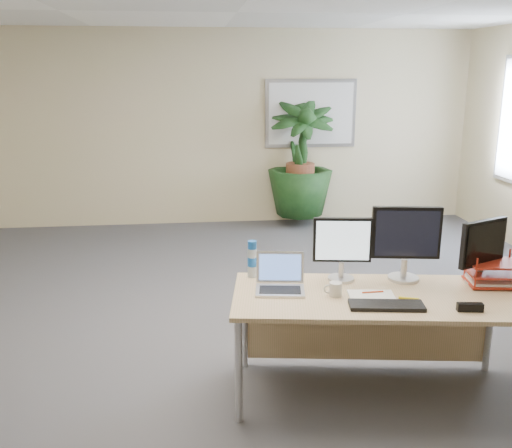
{
  "coord_description": "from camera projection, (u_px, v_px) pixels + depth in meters",
  "views": [
    {
      "loc": [
        -0.51,
        -4.06,
        2.13
      ],
      "look_at": [
        -0.0,
        0.35,
        0.93
      ],
      "focal_mm": 40.0,
      "sensor_mm": 36.0,
      "label": 1
    }
  ],
  "objects": [
    {
      "name": "letter_tray",
      "position": [
        492.0,
        275.0,
        3.87
      ],
      "size": [
        0.36,
        0.29,
        0.15
      ],
      "color": "#9D2313",
      "rests_on": "desk"
    },
    {
      "name": "monitor_right",
      "position": [
        406.0,
        239.0,
        3.9
      ],
      "size": [
        0.47,
        0.21,
        0.52
      ],
      "color": "silver",
      "rests_on": "desk"
    },
    {
      "name": "whiteboard",
      "position": [
        311.0,
        114.0,
        8.04
      ],
      "size": [
        1.3,
        0.04,
        0.95
      ],
      "color": "#A0A0A4",
      "rests_on": "back_wall"
    },
    {
      "name": "monitor_dark",
      "position": [
        483.0,
        248.0,
        3.83
      ],
      "size": [
        0.39,
        0.2,
        0.45
      ],
      "color": "silver",
      "rests_on": "desk"
    },
    {
      "name": "water_bottle",
      "position": [
        252.0,
        260.0,
        4.0
      ],
      "size": [
        0.07,
        0.07,
        0.26
      ],
      "color": "silver",
      "rests_on": "desk"
    },
    {
      "name": "back_wall",
      "position": [
        226.0,
        129.0,
        7.99
      ],
      "size": [
        7.0,
        0.04,
        2.7
      ],
      "primitive_type": "cube",
      "color": "beige",
      "rests_on": "floor"
    },
    {
      "name": "stapler",
      "position": [
        470.0,
        307.0,
        3.45
      ],
      "size": [
        0.16,
        0.06,
        0.05
      ],
      "primitive_type": "cube",
      "rotation": [
        0.0,
        0.0,
        -0.15
      ],
      "color": "black",
      "rests_on": "desk"
    },
    {
      "name": "spiral_notebook",
      "position": [
        372.0,
        297.0,
        3.66
      ],
      "size": [
        0.32,
        0.25,
        0.01
      ],
      "primitive_type": "cube",
      "rotation": [
        0.0,
        0.0,
        -0.12
      ],
      "color": "white",
      "rests_on": "desk"
    },
    {
      "name": "floor_plant",
      "position": [
        300.0,
        173.0,
        7.97
      ],
      "size": [
        0.92,
        0.92,
        1.5
      ],
      "primitive_type": "imported",
      "rotation": [
        0.0,
        0.0,
        -0.1
      ],
      "color": "#133615",
      "rests_on": "floor"
    },
    {
      "name": "laptop",
      "position": [
        280.0,
        280.0,
        3.8
      ],
      "size": [
        0.36,
        0.32,
        0.23
      ],
      "color": "silver",
      "rests_on": "desk"
    },
    {
      "name": "desk",
      "position": [
        373.0,
        310.0,
        3.85
      ],
      "size": [
        1.97,
        1.06,
        0.72
      ],
      "color": "tan",
      "rests_on": "floor"
    },
    {
      "name": "coffee_mug",
      "position": [
        335.0,
        289.0,
        3.68
      ],
      "size": [
        0.12,
        0.08,
        0.09
      ],
      "color": "silver",
      "rests_on": "desk"
    },
    {
      "name": "orange_pen",
      "position": [
        373.0,
        292.0,
        3.71
      ],
      "size": [
        0.14,
        0.02,
        0.01
      ],
      "primitive_type": "cylinder",
      "rotation": [
        0.0,
        1.57,
        0.05
      ],
      "color": "#D74717",
      "rests_on": "spiral_notebook"
    },
    {
      "name": "keyboard",
      "position": [
        386.0,
        305.0,
        3.51
      ],
      "size": [
        0.47,
        0.22,
        0.03
      ],
      "primitive_type": "cube",
      "rotation": [
        0.0,
        0.0,
        -0.15
      ],
      "color": "black",
      "rests_on": "desk"
    },
    {
      "name": "monitor_left",
      "position": [
        342.0,
        245.0,
        3.91
      ],
      "size": [
        0.4,
        0.18,
        0.45
      ],
      "color": "silver",
      "rests_on": "desk"
    },
    {
      "name": "floor",
      "position": [
        261.0,
        349.0,
        4.5
      ],
      "size": [
        8.0,
        8.0,
        0.0
      ],
      "primitive_type": "plane",
      "color": "#414145",
      "rests_on": "ground"
    },
    {
      "name": "yellow_highlighter",
      "position": [
        409.0,
        298.0,
        3.63
      ],
      "size": [
        0.13,
        0.06,
        0.02
      ],
      "primitive_type": "cylinder",
      "rotation": [
        0.0,
        1.57,
        -0.37
      ],
      "color": "yellow",
      "rests_on": "desk"
    }
  ]
}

